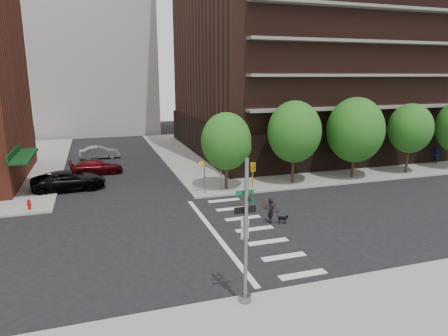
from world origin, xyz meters
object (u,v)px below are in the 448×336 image
Objects in this scene: parked_car_black at (69,180)px; scooter at (270,205)px; traffic_signal at (246,243)px; fire_hydrant at (29,204)px; parked_car_maroon at (96,167)px; pedestrian_far at (436,155)px; parked_car_silver at (100,152)px; dog_walker at (271,211)px.

scooter is (13.50, -9.74, -0.39)m from parked_car_black.
traffic_signal is 18.42m from fire_hydrant.
pedestrian_far is at bearing -104.34° from parked_car_maroon.
parked_car_maroon is 3.11× the size of scooter.
parked_car_black reaches higher than fire_hydrant.
traffic_signal is 34.04m from pedestrian_far.
traffic_signal reaches higher than parked_car_maroon.
scooter is at bearing -71.84° from pedestrian_far.
traffic_signal is 32.90m from parked_car_silver.
parked_car_maroon is at bearing -102.32° from pedestrian_far.
parked_car_silver is 2.56× the size of pedestrian_far.
parked_car_silver is at bearing 98.81° from traffic_signal.
parked_car_maroon is 3.02× the size of dog_walker.
dog_walker is 0.95× the size of pedestrian_far.
parked_car_maroon is (2.18, 4.86, -0.09)m from parked_car_black.
dog_walker is (9.90, -24.25, 0.09)m from parked_car_silver.
dog_walker is (4.87, 8.20, -1.90)m from traffic_signal.
parked_car_black is 12.62m from parked_car_silver.
dog_walker is at bearing 59.28° from traffic_signal.
parked_car_silver is 26.19m from dog_walker.
parked_car_black is at bearing -94.10° from pedestrian_far.
dog_walker reaches higher than parked_car_black.
parked_car_silver is at bearing -114.13° from pedestrian_far.
parked_car_silver reaches higher than parked_car_maroon.
pedestrian_far is at bearing 4.74° from fire_hydrant.
parked_car_black reaches higher than parked_car_maroon.
traffic_signal reaches higher than fire_hydrant.
parked_car_black reaches higher than parked_car_silver.
parked_car_black is at bearing 110.88° from traffic_signal.
pedestrian_far reaches higher than scooter.
pedestrian_far is (22.69, 8.13, 0.58)m from scooter.
fire_hydrant is 0.43× the size of pedestrian_far.
parked_car_silver is 36.35m from pedestrian_far.
pedestrian_far is at bearing 0.05° from scooter.
fire_hydrant is at bearing 123.26° from traffic_signal.
fire_hydrant is 5.37m from parked_car_black.
traffic_signal is 1.39× the size of parked_car_silver.
dog_walker is at bearing -151.85° from parked_car_maroon.
dog_walker is at bearing -161.97° from parked_car_silver.
dog_walker is (-0.97, -2.16, 0.39)m from scooter.
dog_walker reaches higher than scooter.
fire_hydrant is 0.47× the size of scooter.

